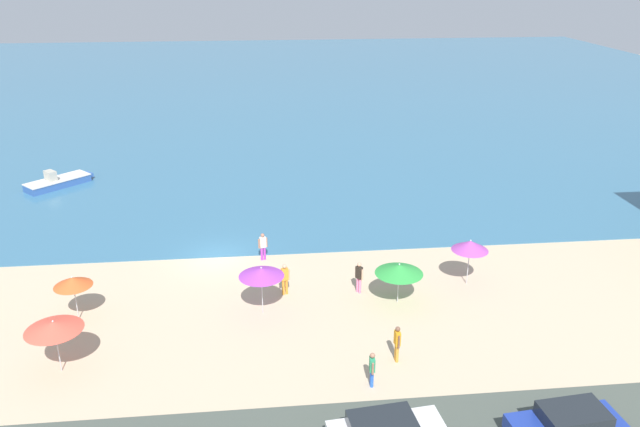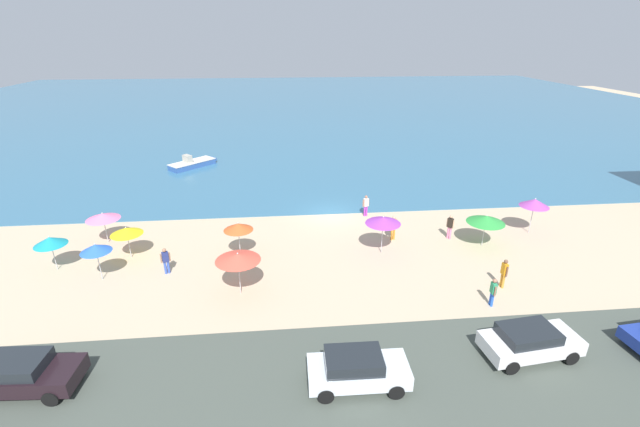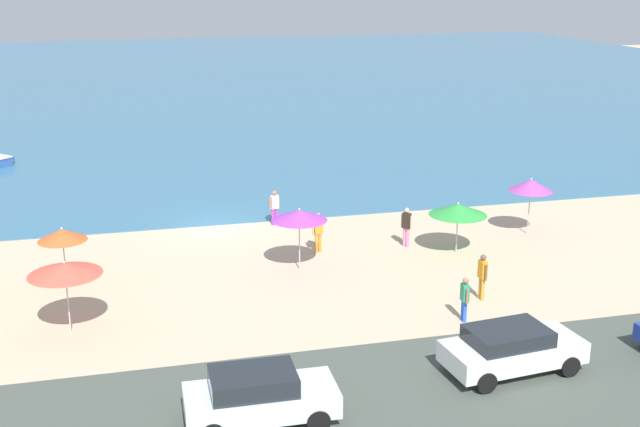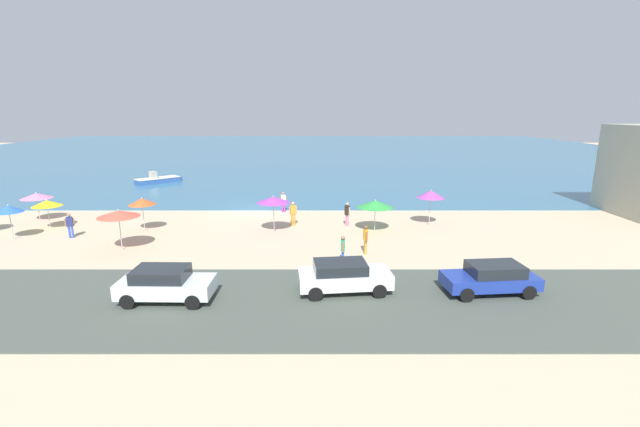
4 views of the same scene
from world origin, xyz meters
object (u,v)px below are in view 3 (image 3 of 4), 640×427
parked_car_3 (512,348)px  bather_0 (465,297)px  beach_umbrella_2 (458,209)px  parked_car_1 (259,396)px  bather_5 (275,206)px  beach_umbrella_1 (65,269)px  bather_1 (406,225)px  bather_3 (318,230)px  bather_4 (482,274)px  beach_umbrella_4 (531,185)px  beach_umbrella_0 (299,215)px  beach_umbrella_6 (62,235)px

parked_car_3 → bather_0: bearing=87.5°
beach_umbrella_2 → parked_car_1: size_ratio=0.61×
bather_5 → beach_umbrella_1: bearing=-131.8°
bather_1 → bather_3: size_ratio=1.00×
beach_umbrella_1 → bather_3: 11.61m
beach_umbrella_2 → bather_4: beach_umbrella_2 is taller
beach_umbrella_1 → bather_5: 13.49m
parked_car_3 → bather_4: bearing=73.9°
parked_car_3 → bather_5: bearing=104.3°
beach_umbrella_4 → bather_5: size_ratio=1.55×
bather_0 → bather_5: (-4.30, 12.40, 0.06)m
bather_5 → bather_3: bearing=-75.9°
bather_0 → bather_5: size_ratio=0.94×
bather_5 → parked_car_1: bather_5 is taller
beach_umbrella_0 → parked_car_3: bearing=-67.2°
bather_5 → beach_umbrella_4: bearing=-20.3°
beach_umbrella_2 → bather_1: bearing=146.7°
beach_umbrella_0 → bather_3: 2.53m
beach_umbrella_2 → parked_car_3: bearing=-104.7°
beach_umbrella_0 → beach_umbrella_6: bearing=177.9°
beach_umbrella_0 → beach_umbrella_4: bearing=9.9°
bather_1 → parked_car_1: size_ratio=0.43×
beach_umbrella_6 → parked_car_1: size_ratio=0.59×
parked_car_3 → beach_umbrella_4: bearing=60.0°
beach_umbrella_4 → bather_3: (-10.05, -0.17, -1.31)m
bather_0 → bather_4: size_ratio=0.91×
bather_4 → beach_umbrella_6: bearing=161.5°
beach_umbrella_6 → parked_car_3: 17.07m
bather_0 → bather_3: (-3.22, 8.11, 0.10)m
bather_5 → parked_car_3: size_ratio=0.39×
beach_umbrella_4 → parked_car_3: size_ratio=0.60×
bather_3 → parked_car_1: bather_3 is taller
bather_1 → bather_4: bather_1 is taller
beach_umbrella_0 → parked_car_3: 11.12m
beach_umbrella_1 → parked_car_1: (5.21, -7.22, -1.42)m
beach_umbrella_1 → parked_car_3: bearing=-25.5°
bather_4 → bather_5: size_ratio=1.03×
beach_umbrella_0 → beach_umbrella_1: size_ratio=1.02×
beach_umbrella_2 → bather_3: beach_umbrella_2 is taller
bather_1 → bather_3: (-3.95, 0.20, -0.00)m
beach_umbrella_1 → bather_3: beach_umbrella_1 is taller
bather_0 → beach_umbrella_2: bearing=68.8°
beach_umbrella_1 → beach_umbrella_2: beach_umbrella_1 is taller
bather_4 → bather_0: bearing=-131.1°
bather_1 → beach_umbrella_2: bearing=-33.3°
bather_1 → bather_3: bather_1 is taller
beach_umbrella_2 → bather_3: bearing=166.2°
parked_car_1 → parked_car_3: bearing=7.1°
beach_umbrella_0 → parked_car_1: 11.80m
beach_umbrella_0 → beach_umbrella_4: size_ratio=0.98×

